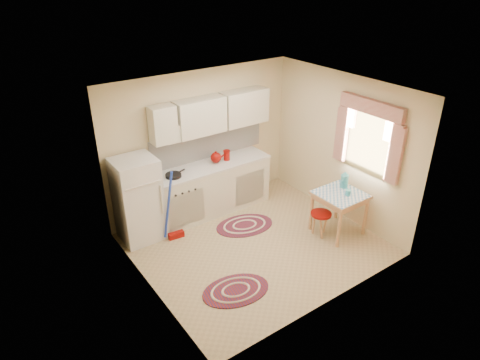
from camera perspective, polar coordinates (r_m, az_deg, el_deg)
name	(u,v)px	position (r m, az deg, el deg)	size (l,w,h in m)	color
room_shell	(256,146)	(6.43, 2.14, 4.62)	(3.64, 3.60, 2.52)	tan
fridge	(138,200)	(6.95, -13.46, -2.59)	(0.65, 0.60, 1.40)	silver
broom	(174,206)	(6.86, -8.81, -3.47)	(0.28, 0.12, 1.20)	#1E3BBB
base_cabinets	(209,190)	(7.62, -4.10, -1.28)	(2.25, 0.60, 0.88)	beige
countertop	(209,166)	(7.41, -4.22, 1.85)	(2.27, 0.62, 0.04)	beige
frying_pan	(173,175)	(7.05, -8.87, 0.61)	(0.26, 0.26, 0.05)	black
red_kettle	(216,158)	(7.43, -3.23, 3.01)	(0.21, 0.19, 0.21)	#7B0804
red_canister	(227,156)	(7.55, -1.78, 3.25)	(0.11, 0.11, 0.16)	#7B0804
table	(338,213)	(7.25, 12.97, -4.30)	(0.72, 0.72, 0.72)	tan
stool	(320,224)	(7.18, 10.64, -5.78)	(0.34, 0.34, 0.42)	#7B0804
coffee_pot	(345,179)	(7.21, 13.77, 0.08)	(0.15, 0.13, 0.31)	teal
mug	(348,193)	(7.03, 14.18, -1.66)	(0.09, 0.09, 0.10)	teal
rug_center	(245,225)	(7.39, 0.62, -6.06)	(1.01, 0.67, 0.02)	maroon
rug_left	(236,290)	(6.10, -0.56, -14.50)	(0.96, 0.64, 0.02)	maroon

